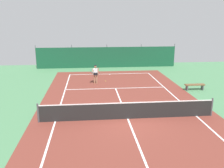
{
  "coord_description": "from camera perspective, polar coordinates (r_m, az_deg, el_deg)",
  "views": [
    {
      "loc": [
        -2.17,
        -12.98,
        5.58
      ],
      "look_at": [
        -0.47,
        4.49,
        0.9
      ],
      "focal_mm": 39.34,
      "sensor_mm": 36.0,
      "label": 1
    }
  ],
  "objects": [
    {
      "name": "back_fence",
      "position": [
        29.44,
        -1.25,
        5.32
      ],
      "size": [
        16.3,
        0.98,
        2.7
      ],
      "color": "#14472D",
      "rests_on": "ground"
    },
    {
      "name": "tennis_ball_near_player",
      "position": [
        22.58,
        -1.54,
        0.71
      ],
      "size": [
        0.07,
        0.07,
        0.07
      ],
      "primitive_type": "sphere",
      "color": "#CCDB33",
      "rests_on": "ground"
    },
    {
      "name": "ground_plane",
      "position": [
        14.29,
        3.67,
        -8.08
      ],
      "size": [
        36.0,
        36.0,
        0.0
      ],
      "primitive_type": "plane",
      "color": "#4C8456"
    },
    {
      "name": "tennis_net",
      "position": [
        14.1,
        3.7,
        -6.17
      ],
      "size": [
        10.12,
        0.1,
        1.1
      ],
      "color": "black",
      "rests_on": "ground"
    },
    {
      "name": "tennis_player",
      "position": [
        21.63,
        -3.87,
        2.57
      ],
      "size": [
        0.73,
        0.75,
        1.64
      ],
      "rotation": [
        0.0,
        0.0,
        3.1
      ],
      "color": "#9E7051",
      "rests_on": "ground"
    },
    {
      "name": "court_surface",
      "position": [
        14.29,
        3.67,
        -8.07
      ],
      "size": [
        11.02,
        26.6,
        0.01
      ],
      "color": "brown",
      "rests_on": "ground"
    },
    {
      "name": "parked_car",
      "position": [
        31.21,
        -4.61,
        6.15
      ],
      "size": [
        2.04,
        4.21,
        1.68
      ],
      "rotation": [
        0.0,
        0.0,
        -0.01
      ],
      "color": "maroon",
      "rests_on": "ground"
    },
    {
      "name": "courtside_bench",
      "position": [
        20.83,
        18.68,
        -0.35
      ],
      "size": [
        1.6,
        0.4,
        0.49
      ],
      "color": "brown",
      "rests_on": "ground"
    }
  ]
}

